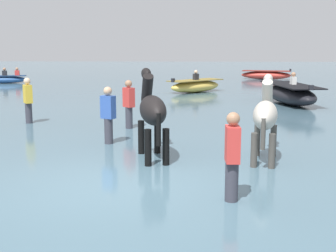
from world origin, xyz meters
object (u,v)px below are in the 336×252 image
boat_distant_west (290,94)px  person_onlooker_right (232,163)px  person_spectator_far (129,107)px  person_wading_mid (28,103)px  horse_lead_pinto (265,117)px  boat_near_starboard (5,79)px  horse_trailing_black (152,112)px  person_onlooker_left (108,119)px  boat_far_inshore (266,75)px  boat_far_offshore (195,86)px

boat_distant_west → person_onlooker_right: person_onlooker_right is taller
person_spectator_far → boat_distant_west: bearing=44.2°
person_onlooker_right → person_wading_mid: (-5.38, 6.69, 0.00)m
horse_lead_pinto → boat_near_starboard: bearing=124.5°
horse_trailing_black → boat_near_starboard: horse_trailing_black is taller
horse_trailing_black → boat_near_starboard: bearing=119.6°
horse_trailing_black → person_onlooker_right: bearing=-61.9°
horse_trailing_black → person_spectator_far: horse_trailing_black is taller
horse_trailing_black → boat_distant_west: 10.16m
person_onlooker_left → person_spectator_far: size_ratio=1.00×
boat_far_inshore → person_onlooker_right: size_ratio=2.09×
boat_distant_west → boat_near_starboard: boat_distant_west is taller
horse_trailing_black → boat_distant_west: (4.83, 8.92, -0.58)m
boat_distant_west → person_onlooker_left: bearing=-128.2°
horse_trailing_black → boat_far_offshore: horse_trailing_black is taller
boat_near_starboard → person_spectator_far: size_ratio=1.61×
horse_trailing_black → person_spectator_far: bearing=105.0°
person_onlooker_left → person_onlooker_right: size_ratio=1.00×
horse_lead_pinto → boat_far_inshore: (3.82, 21.94, -0.61)m
person_spectator_far → horse_lead_pinto: bearing=-47.6°
person_onlooker_left → person_wading_mid: same height
horse_trailing_black → person_onlooker_right: size_ratio=1.29×
person_onlooker_right → person_wading_mid: same height
boat_far_offshore → person_onlooker_left: 12.10m
boat_far_offshore → boat_near_starboard: 12.44m
horse_lead_pinto → person_spectator_far: bearing=132.4°
boat_far_inshore → person_spectator_far: size_ratio=2.09×
person_spectator_far → person_onlooker_left: bearing=-96.8°
boat_far_inshore → person_onlooker_left: (-7.23, -20.47, 0.31)m
boat_far_inshore → person_wading_mid: size_ratio=2.09×
person_onlooker_right → horse_trailing_black: bearing=118.1°
boat_near_starboard → person_spectator_far: (9.37, -14.76, 0.34)m
person_onlooker_left → person_onlooker_right: (2.52, -3.94, 0.00)m
boat_distant_west → person_wading_mid: size_ratio=2.52×
boat_far_inshore → person_onlooker_left: bearing=-109.5°
horse_trailing_black → boat_far_inshore: (6.10, 21.82, -0.68)m
boat_near_starboard → person_wading_mid: bearing=-65.9°
person_wading_mid → horse_trailing_black: bearing=-45.7°
horse_lead_pinto → person_wading_mid: 7.58m
boat_distant_west → person_onlooker_right: bearing=-106.7°
horse_trailing_black → person_wading_mid: bearing=134.3°
boat_near_starboard → person_wading_mid: size_ratio=1.61×
boat_far_offshore → boat_near_starboard: bearing=156.9°
person_onlooker_right → person_spectator_far: bearing=111.0°
person_onlooker_left → horse_lead_pinto: bearing=-23.3°
boat_far_inshore → person_spectator_far: person_spectator_far is taller
boat_far_offshore → person_spectator_far: 10.09m
boat_far_inshore → person_spectator_far: 19.75m
horse_lead_pinto → boat_distant_west: (2.55, 9.04, -0.51)m
boat_far_offshore → boat_far_inshore: (4.93, 8.59, -0.02)m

